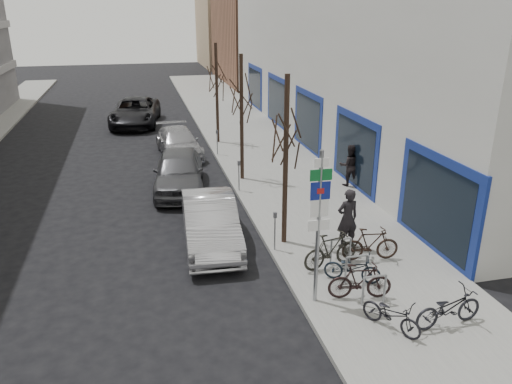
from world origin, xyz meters
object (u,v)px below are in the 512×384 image
bike_near_left (392,312)px  bike_far_inner (370,244)px  bike_near_right (360,281)px  bike_rack (356,266)px  tree_near (286,122)px  meter_front (275,227)px  highway_sign_pole (319,219)px  tree_mid (241,88)px  bike_mid_curb (353,266)px  pedestrian_near (347,218)px  parked_car_front (210,222)px  tree_far (216,70)px  lane_car (135,112)px  parked_car_mid (179,171)px  bike_mid_inner (331,250)px  parked_car_back (179,143)px  meter_mid (239,173)px  pedestrian_far (349,165)px  meter_back (217,140)px  bike_far_curb (449,305)px

bike_near_left → bike_far_inner: bike_far_inner is taller
bike_near_right → bike_rack: bearing=-6.2°
tree_near → meter_front: 3.26m
highway_sign_pole → tree_mid: size_ratio=0.76×
bike_rack → bike_mid_curb: bearing=133.9°
bike_near_left → pedestrian_near: (0.69, 4.28, 0.50)m
bike_near_right → parked_car_front: bearing=48.2°
pedestrian_near → tree_far: bearing=-88.0°
bike_rack → tree_far: (-1.20, 15.90, 3.44)m
pedestrian_near → lane_car: bearing=-78.1°
meter_front → parked_car_mid: size_ratio=0.26×
bike_mid_curb → bike_near_right: bearing=-162.0°
highway_sign_pole → pedestrian_near: highway_sign_pole is taller
bike_mid_curb → bike_far_inner: bearing=-15.6°
bike_near_left → parked_car_front: size_ratio=0.32×
highway_sign_pole → meter_front: 3.39m
tree_near → pedestrian_near: 3.58m
lane_car → tree_near: bearing=-69.5°
meter_front → pedestrian_near: size_ratio=0.65×
bike_near_right → bike_mid_inner: (-0.12, 1.75, 0.04)m
highway_sign_pole → parked_car_back: bearing=98.2°
meter_front → meter_mid: (0.00, 5.50, 0.00)m
tree_near → pedestrian_far: bearing=47.3°
tree_far → meter_mid: (-0.45, -8.00, -3.19)m
bike_rack → parked_car_back: (-3.54, 14.15, 0.03)m
meter_back → bike_far_curb: size_ratio=0.70×
parked_car_mid → lane_car: 13.20m
highway_sign_pole → lane_car: 23.08m
bike_near_right → bike_mid_curb: bike_near_right is taller
bike_far_inner → pedestrian_far: (2.05, 6.34, 0.37)m
bike_far_inner → bike_far_curb: bearing=-166.1°
tree_far → parked_car_back: bearing=-143.2°
bike_rack → pedestrian_near: (0.61, 2.09, 0.46)m
bike_far_inner → lane_car: bearing=25.5°
bike_rack → parked_car_front: bearing=134.4°
bike_rack → meter_front: size_ratio=1.78×
meter_front → bike_mid_inner: size_ratio=0.70×
bike_far_curb → pedestrian_near: (-0.70, 4.45, 0.42)m
meter_mid → pedestrian_far: (4.65, -0.45, 0.13)m
tree_near → bike_mid_inner: 4.00m
bike_rack → bike_near_left: bike_near_left is taller
tree_near → meter_back: 10.98m
bike_mid_curb → lane_car: size_ratio=0.25×
meter_front → meter_back: bearing=90.0°
meter_front → bike_mid_curb: bearing=-55.9°
bike_rack → parked_car_mid: 9.78m
meter_front → parked_car_back: size_ratio=0.27×
lane_car → bike_near_left: bearing=-69.6°
bike_near_right → bike_far_curb: (1.55, -1.58, 0.04)m
bike_near_right → bike_mid_inner: bike_mid_inner is taller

